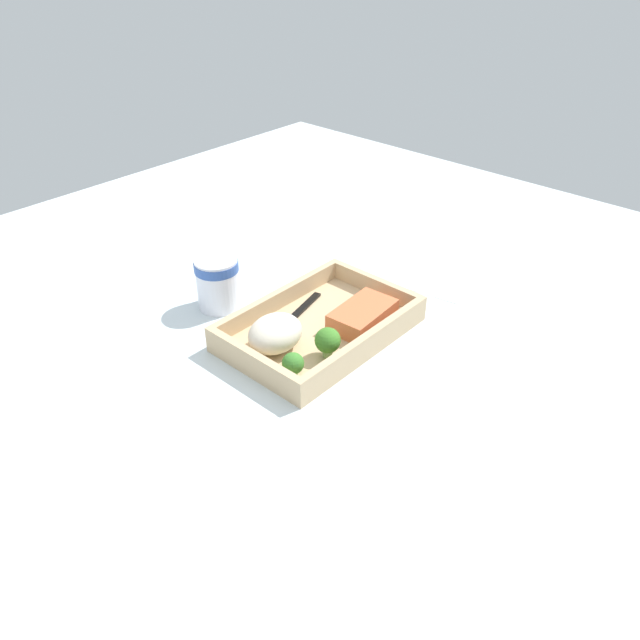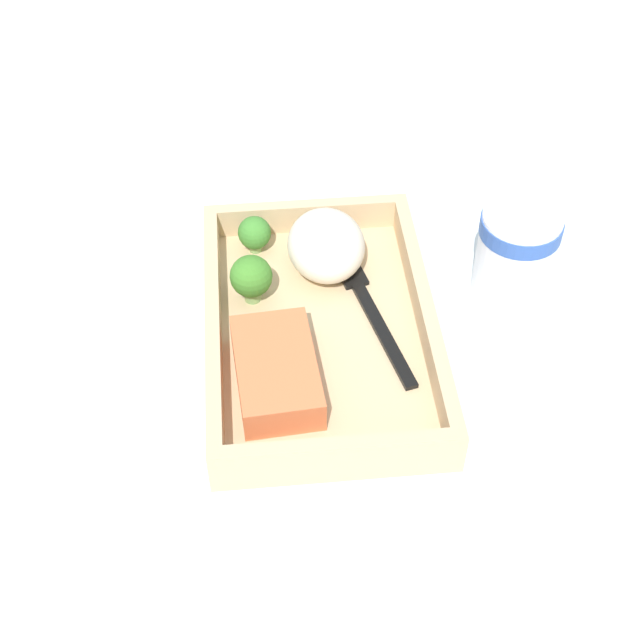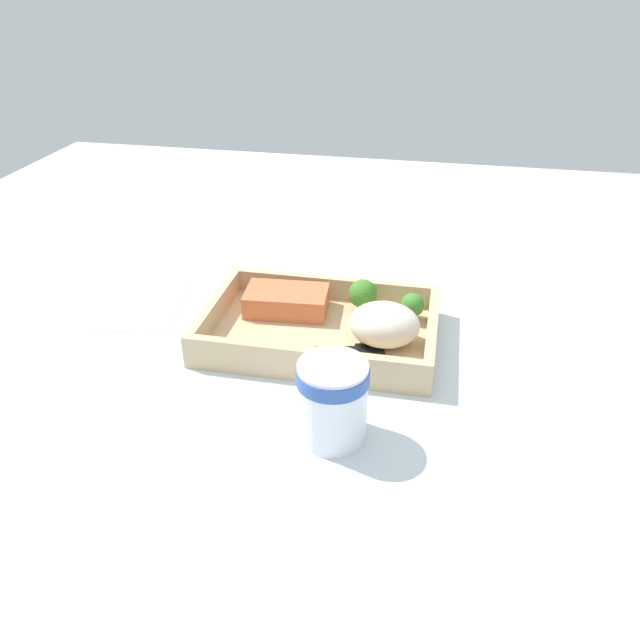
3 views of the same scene
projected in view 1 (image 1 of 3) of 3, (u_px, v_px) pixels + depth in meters
ground_plane at (320, 340)px, 96.00cm from camera, size 160.00×160.00×2.00cm
takeout_tray at (320, 331)px, 95.11cm from camera, size 28.63×19.08×1.20cm
tray_rim at (320, 320)px, 93.96cm from camera, size 28.63×19.08×2.96cm
salmon_fillet at (363, 316)px, 94.99cm from camera, size 11.08×7.07×2.96cm
mashed_potatoes at (275, 333)px, 89.07cm from camera, size 8.50×6.97×5.21cm
broccoli_floret_1 at (328, 341)px, 87.42cm from camera, size 3.72×3.72×4.65cm
broccoli_floret_2 at (293, 364)px, 84.08cm from camera, size 3.06×3.06×3.66cm
fork at (290, 320)px, 96.17cm from camera, size 15.75×5.30×0.44cm
paper_cup at (218, 280)px, 99.65cm from camera, size 7.06×7.06×8.63cm
receipt_slip at (431, 280)px, 109.07cm from camera, size 11.84×15.24×0.24cm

